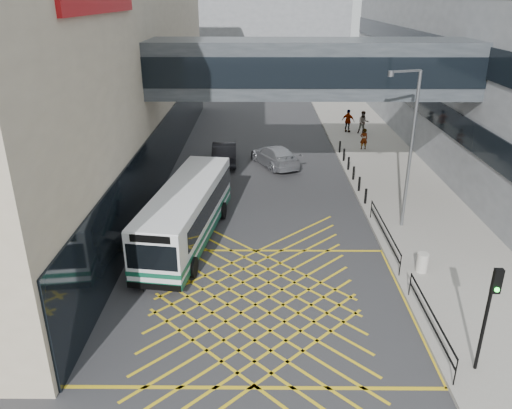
{
  "coord_description": "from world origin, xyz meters",
  "views": [
    {
      "loc": [
        0.14,
        -16.54,
        11.27
      ],
      "look_at": [
        0.0,
        4.0,
        2.6
      ],
      "focal_mm": 35.0,
      "sensor_mm": 36.0,
      "label": 1
    }
  ],
  "objects_px": {
    "traffic_light": "(490,306)",
    "car_dark": "(225,152)",
    "car_white": "(156,250)",
    "street_lamp": "(409,141)",
    "bus": "(187,212)",
    "pedestrian_a": "(364,139)",
    "pedestrian_b": "(363,122)",
    "pedestrian_c": "(348,121)",
    "litter_bin": "(422,262)",
    "car_silver": "(275,155)"
  },
  "relations": [
    {
      "from": "car_white",
      "to": "pedestrian_b",
      "type": "distance_m",
      "value": 26.23
    },
    {
      "from": "street_lamp",
      "to": "car_white",
      "type": "bearing_deg",
      "value": 178.55
    },
    {
      "from": "car_silver",
      "to": "litter_bin",
      "type": "height_order",
      "value": "car_silver"
    },
    {
      "from": "litter_bin",
      "to": "car_white",
      "type": "bearing_deg",
      "value": 175.69
    },
    {
      "from": "street_lamp",
      "to": "litter_bin",
      "type": "xyz_separation_m",
      "value": [
        -0.21,
        -4.65,
        -4.09
      ]
    },
    {
      "from": "bus",
      "to": "car_white",
      "type": "distance_m",
      "value": 2.76
    },
    {
      "from": "car_white",
      "to": "litter_bin",
      "type": "distance_m",
      "value": 11.73
    },
    {
      "from": "bus",
      "to": "street_lamp",
      "type": "distance_m",
      "value": 11.31
    },
    {
      "from": "car_dark",
      "to": "pedestrian_a",
      "type": "bearing_deg",
      "value": -167.04
    },
    {
      "from": "pedestrian_c",
      "to": "car_white",
      "type": "bearing_deg",
      "value": 94.35
    },
    {
      "from": "car_white",
      "to": "street_lamp",
      "type": "height_order",
      "value": "street_lamp"
    },
    {
      "from": "car_silver",
      "to": "pedestrian_c",
      "type": "height_order",
      "value": "pedestrian_c"
    },
    {
      "from": "pedestrian_c",
      "to": "litter_bin",
      "type": "bearing_deg",
      "value": 121.09
    },
    {
      "from": "car_dark",
      "to": "car_silver",
      "type": "relative_size",
      "value": 1.02
    },
    {
      "from": "litter_bin",
      "to": "pedestrian_b",
      "type": "relative_size",
      "value": 0.45
    },
    {
      "from": "car_white",
      "to": "car_dark",
      "type": "height_order",
      "value": "car_dark"
    },
    {
      "from": "car_silver",
      "to": "street_lamp",
      "type": "distance_m",
      "value": 12.65
    },
    {
      "from": "car_dark",
      "to": "pedestrian_b",
      "type": "xyz_separation_m",
      "value": [
        11.45,
        7.67,
        0.34
      ]
    },
    {
      "from": "litter_bin",
      "to": "pedestrian_a",
      "type": "relative_size",
      "value": 0.53
    },
    {
      "from": "car_white",
      "to": "car_dark",
      "type": "xyz_separation_m",
      "value": [
        2.13,
        14.78,
        0.08
      ]
    },
    {
      "from": "bus",
      "to": "traffic_light",
      "type": "xyz_separation_m",
      "value": [
        10.47,
        -9.46,
        1.11
      ]
    },
    {
      "from": "car_dark",
      "to": "traffic_light",
      "type": "bearing_deg",
      "value": 110.99
    },
    {
      "from": "car_white",
      "to": "car_silver",
      "type": "distance_m",
      "value": 15.21
    },
    {
      "from": "car_white",
      "to": "car_dark",
      "type": "relative_size",
      "value": 0.89
    },
    {
      "from": "street_lamp",
      "to": "traffic_light",
      "type": "bearing_deg",
      "value": -110.57
    },
    {
      "from": "car_silver",
      "to": "pedestrian_c",
      "type": "bearing_deg",
      "value": -151.2
    },
    {
      "from": "bus",
      "to": "litter_bin",
      "type": "height_order",
      "value": "bus"
    },
    {
      "from": "litter_bin",
      "to": "pedestrian_b",
      "type": "bearing_deg",
      "value": 85.4
    },
    {
      "from": "car_dark",
      "to": "pedestrian_a",
      "type": "distance_m",
      "value": 10.99
    },
    {
      "from": "litter_bin",
      "to": "pedestrian_c",
      "type": "height_order",
      "value": "pedestrian_c"
    },
    {
      "from": "car_silver",
      "to": "pedestrian_a",
      "type": "distance_m",
      "value": 7.86
    },
    {
      "from": "bus",
      "to": "pedestrian_a",
      "type": "height_order",
      "value": "bus"
    },
    {
      "from": "car_dark",
      "to": "car_silver",
      "type": "height_order",
      "value": "car_dark"
    },
    {
      "from": "pedestrian_b",
      "to": "pedestrian_c",
      "type": "distance_m",
      "value": 1.31
    },
    {
      "from": "traffic_light",
      "to": "street_lamp",
      "type": "xyz_separation_m",
      "value": [
        0.3,
        10.86,
        2.06
      ]
    },
    {
      "from": "pedestrian_b",
      "to": "traffic_light",
      "type": "bearing_deg",
      "value": -93.94
    },
    {
      "from": "car_silver",
      "to": "litter_bin",
      "type": "relative_size",
      "value": 5.7
    },
    {
      "from": "car_silver",
      "to": "pedestrian_a",
      "type": "xyz_separation_m",
      "value": [
        6.98,
        3.61,
        0.21
      ]
    },
    {
      "from": "pedestrian_b",
      "to": "litter_bin",
      "type": "bearing_deg",
      "value": -94.75
    },
    {
      "from": "traffic_light",
      "to": "car_dark",
      "type": "bearing_deg",
      "value": 115.3
    },
    {
      "from": "pedestrian_a",
      "to": "pedestrian_c",
      "type": "relative_size",
      "value": 0.83
    },
    {
      "from": "car_silver",
      "to": "car_dark",
      "type": "bearing_deg",
      "value": -35.11
    },
    {
      "from": "car_white",
      "to": "street_lamp",
      "type": "relative_size",
      "value": 0.56
    },
    {
      "from": "car_silver",
      "to": "pedestrian_a",
      "type": "relative_size",
      "value": 3.03
    },
    {
      "from": "car_white",
      "to": "traffic_light",
      "type": "height_order",
      "value": "traffic_light"
    },
    {
      "from": "traffic_light",
      "to": "pedestrian_b",
      "type": "bearing_deg",
      "value": 88.04
    },
    {
      "from": "car_silver",
      "to": "litter_bin",
      "type": "xyz_separation_m",
      "value": [
        5.97,
        -14.98,
        -0.17
      ]
    },
    {
      "from": "bus",
      "to": "street_lamp",
      "type": "relative_size",
      "value": 1.3
    },
    {
      "from": "car_white",
      "to": "litter_bin",
      "type": "relative_size",
      "value": 5.16
    },
    {
      "from": "bus",
      "to": "street_lamp",
      "type": "xyz_separation_m",
      "value": [
        10.76,
        1.39,
        3.17
      ]
    }
  ]
}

